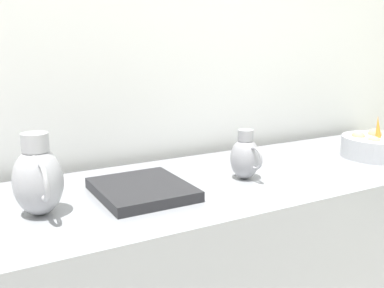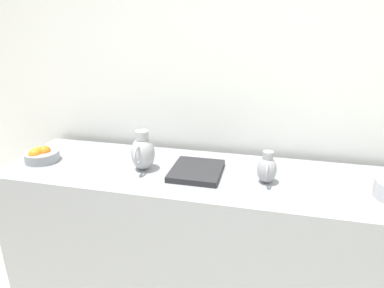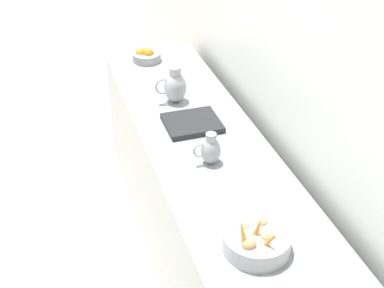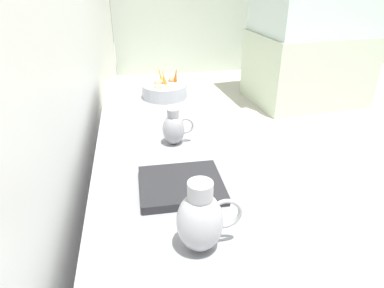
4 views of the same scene
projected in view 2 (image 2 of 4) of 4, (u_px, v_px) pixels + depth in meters
tile_wall_left at (317, 66)px, 2.12m from camera, size 0.10×7.94×3.00m
prep_counter at (223, 237)px, 2.17m from camera, size 0.72×2.83×0.89m
orange_bowl at (42, 155)px, 2.21m from camera, size 0.22×0.22×0.10m
metal_pitcher_tall at (143, 152)px, 2.05m from camera, size 0.21×0.15×0.25m
metal_pitcher_short at (267, 169)px, 1.89m from camera, size 0.16×0.11×0.19m
counter_sink_basin at (197, 171)px, 2.03m from camera, size 0.34×0.30×0.04m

